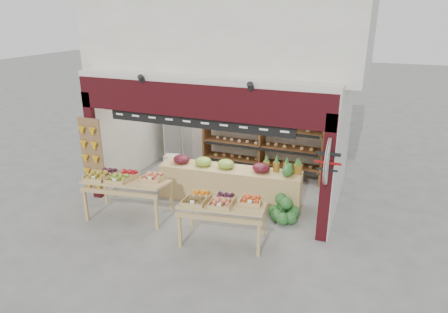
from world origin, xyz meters
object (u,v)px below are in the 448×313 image
at_px(display_table_right, 220,203).
at_px(cardboard_stack, 180,169).
at_px(refrigerator, 178,136).
at_px(mid_counter, 229,183).
at_px(display_table_left, 123,179).
at_px(watermelon_pile, 283,211).
at_px(back_shelving, 262,131).

bearing_deg(display_table_right, cardboard_stack, 131.17).
relative_size(refrigerator, cardboard_stack, 1.63).
xyz_separation_m(mid_counter, display_table_left, (-1.97, -1.50, 0.40)).
distance_m(cardboard_stack, display_table_left, 2.43).
bearing_deg(display_table_left, cardboard_stack, 85.74).
xyz_separation_m(mid_counter, watermelon_pile, (1.44, -0.42, -0.26)).
xyz_separation_m(cardboard_stack, watermelon_pile, (3.23, -1.27, -0.04)).
distance_m(back_shelving, display_table_left, 4.06).
relative_size(back_shelving, watermelon_pile, 4.77).
xyz_separation_m(back_shelving, display_table_left, (-2.22, -3.37, -0.41)).
bearing_deg(watermelon_pile, cardboard_stack, 158.57).
distance_m(display_table_right, watermelon_pile, 1.74).
height_order(mid_counter, display_table_right, mid_counter).
distance_m(back_shelving, display_table_right, 3.61).
height_order(cardboard_stack, display_table_left, display_table_left).
bearing_deg(back_shelving, display_table_right, -87.09).
xyz_separation_m(back_shelving, cardboard_stack, (-2.05, -1.03, -1.04)).
relative_size(cardboard_stack, mid_counter, 0.29).
bearing_deg(display_table_left, mid_counter, 37.27).
relative_size(display_table_left, display_table_right, 1.06).
height_order(back_shelving, display_table_right, back_shelving).
bearing_deg(display_table_left, refrigerator, 97.21).
relative_size(back_shelving, refrigerator, 2.05).
relative_size(back_shelving, display_table_right, 1.88).
distance_m(back_shelving, refrigerator, 2.70).
height_order(cardboard_stack, display_table_right, display_table_right).
relative_size(cardboard_stack, display_table_right, 0.56).
bearing_deg(mid_counter, cardboard_stack, 154.73).
distance_m(refrigerator, display_table_left, 3.48).
relative_size(mid_counter, display_table_right, 1.92).
bearing_deg(watermelon_pile, display_table_right, -128.10).
bearing_deg(cardboard_stack, refrigerator, 118.75).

